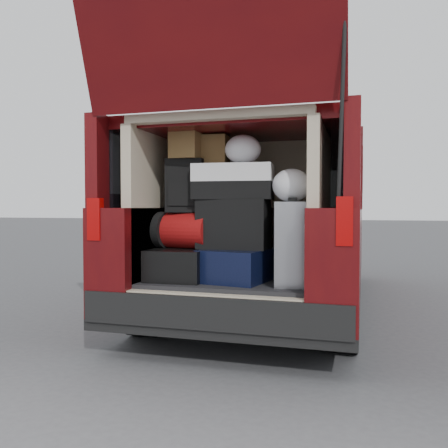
{
  "coord_description": "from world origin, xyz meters",
  "views": [
    {
      "loc": [
        0.97,
        -3.3,
        1.1
      ],
      "look_at": [
        -0.06,
        0.2,
        0.98
      ],
      "focal_mm": 38.0,
      "sensor_mm": 36.0,
      "label": 1
    }
  ],
  "objects": [
    {
      "name": "plastic_bag_right",
      "position": [
        0.47,
        0.1,
        1.26
      ],
      "size": [
        0.28,
        0.27,
        0.24
      ],
      "primitive_type": "ellipsoid",
      "rotation": [
        0.0,
        0.0,
        -0.03
      ],
      "color": "white",
      "rests_on": "silver_roller"
    },
    {
      "name": "black_soft_case",
      "position": [
        0.02,
        0.17,
        0.98
      ],
      "size": [
        0.52,
        0.32,
        0.37
      ],
      "primitive_type": "cube",
      "rotation": [
        0.0,
        0.0,
        0.02
      ],
      "color": "black",
      "rests_on": "navy_hardshell"
    },
    {
      "name": "twotone_duffel",
      "position": [
        0.02,
        0.17,
        1.3
      ],
      "size": [
        0.62,
        0.36,
        0.27
      ],
      "primitive_type": "cube",
      "rotation": [
        0.0,
        0.0,
        0.09
      ],
      "color": "white",
      "rests_on": "black_soft_case"
    },
    {
      "name": "ground",
      "position": [
        0.0,
        0.0,
        0.0
      ],
      "size": [
        80.0,
        80.0,
        0.0
      ],
      "primitive_type": "plane",
      "color": "#3E3E41",
      "rests_on": "ground"
    },
    {
      "name": "plastic_bag_center",
      "position": [
        0.1,
        0.16,
        1.54
      ],
      "size": [
        0.28,
        0.26,
        0.22
      ],
      "primitive_type": "ellipsoid",
      "rotation": [
        0.0,
        0.0,
        0.01
      ],
      "color": "white",
      "rests_on": "twotone_duffel"
    },
    {
      "name": "load_floor",
      "position": [
        0.0,
        0.28,
        0.28
      ],
      "size": [
        1.24,
        1.05,
        0.55
      ],
      "primitive_type": "cube",
      "color": "black",
      "rests_on": "ground"
    },
    {
      "name": "minivan",
      "position": [
        0.0,
        1.86,
        0.91
      ],
      "size": [
        1.9,
        5.35,
        2.77
      ],
      "color": "black",
      "rests_on": "ground"
    },
    {
      "name": "backpack",
      "position": [
        -0.36,
        0.17,
        1.27
      ],
      "size": [
        0.31,
        0.2,
        0.41
      ],
      "primitive_type": "cube",
      "rotation": [
        0.0,
        0.0,
        0.1
      ],
      "color": "black",
      "rests_on": "red_duffel"
    },
    {
      "name": "grocery_sack_upper",
      "position": [
        -0.18,
        0.28,
        1.55
      ],
      "size": [
        0.25,
        0.21,
        0.24
      ],
      "primitive_type": "cube",
      "rotation": [
        0.0,
        0.0,
        0.07
      ],
      "color": "brown",
      "rests_on": "twotone_duffel"
    },
    {
      "name": "grocery_sack_lower",
      "position": [
        -0.35,
        0.14,
        1.58
      ],
      "size": [
        0.23,
        0.19,
        0.2
      ],
      "primitive_type": "cube",
      "rotation": [
        0.0,
        0.0,
        -0.04
      ],
      "color": "brown",
      "rests_on": "backpack"
    },
    {
      "name": "navy_hardshell",
      "position": [
        0.06,
        0.15,
        0.67
      ],
      "size": [
        0.54,
        0.62,
        0.24
      ],
      "primitive_type": "cube",
      "rotation": [
        0.0,
        0.0,
        -0.17
      ],
      "color": "black",
      "rests_on": "load_floor"
    },
    {
      "name": "black_hardshell",
      "position": [
        -0.38,
        0.13,
        0.67
      ],
      "size": [
        0.45,
        0.6,
        0.24
      ],
      "primitive_type": "cube",
      "rotation": [
        0.0,
        0.0,
        0.03
      ],
      "color": "black",
      "rests_on": "load_floor"
    },
    {
      "name": "silver_roller",
      "position": [
        0.48,
        0.08,
        0.85
      ],
      "size": [
        0.31,
        0.43,
        0.59
      ],
      "primitive_type": "cube",
      "rotation": [
        0.0,
        0.0,
        0.16
      ],
      "color": "silver",
      "rests_on": "load_floor"
    },
    {
      "name": "red_duffel",
      "position": [
        -0.36,
        0.15,
        0.93
      ],
      "size": [
        0.47,
        0.35,
        0.28
      ],
      "primitive_type": "cube",
      "rotation": [
        0.0,
        0.0,
        -0.18
      ],
      "color": "maroon",
      "rests_on": "black_hardshell"
    }
  ]
}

